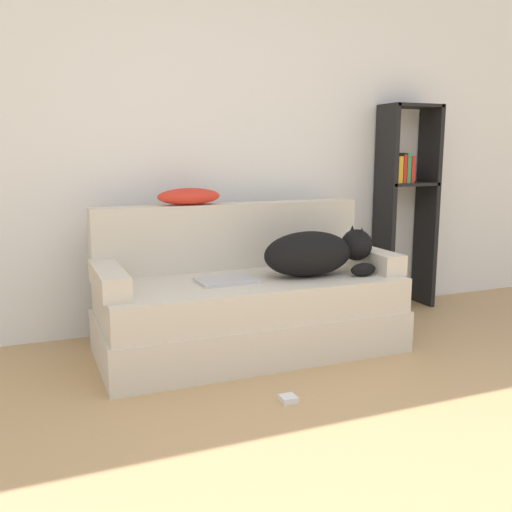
{
  "coord_description": "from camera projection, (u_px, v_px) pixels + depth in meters",
  "views": [
    {
      "loc": [
        -1.19,
        -1.18,
        1.21
      ],
      "look_at": [
        0.06,
        1.85,
        0.61
      ],
      "focal_mm": 40.0,
      "sensor_mm": 36.0,
      "label": 1
    }
  ],
  "objects": [
    {
      "name": "couch_arm_left",
      "position": [
        109.0,
        279.0,
        3.12
      ],
      "size": [
        0.15,
        0.63,
        0.13
      ],
      "color": "beige",
      "rests_on": "couch"
    },
    {
      "name": "couch_arm_right",
      "position": [
        368.0,
        258.0,
        3.75
      ],
      "size": [
        0.15,
        0.63,
        0.13
      ],
      "color": "beige",
      "rests_on": "couch"
    },
    {
      "name": "couch",
      "position": [
        250.0,
        315.0,
        3.49
      ],
      "size": [
        1.82,
        0.82,
        0.46
      ],
      "color": "beige",
      "rests_on": "ground_plane"
    },
    {
      "name": "dog",
      "position": [
        317.0,
        253.0,
        3.49
      ],
      "size": [
        0.73,
        0.32,
        0.29
      ],
      "color": "black",
      "rests_on": "couch"
    },
    {
      "name": "couch_backrest",
      "position": [
        231.0,
        236.0,
        3.72
      ],
      "size": [
        1.78,
        0.15,
        0.42
      ],
      "color": "beige",
      "rests_on": "couch"
    },
    {
      "name": "bookshelf",
      "position": [
        406.0,
        195.0,
        4.39
      ],
      "size": [
        0.44,
        0.26,
        1.56
      ],
      "color": "black",
      "rests_on": "ground_plane"
    },
    {
      "name": "throw_pillow",
      "position": [
        189.0,
        196.0,
        3.58
      ],
      "size": [
        0.4,
        0.2,
        0.11
      ],
      "color": "red",
      "rests_on": "couch_backrest"
    },
    {
      "name": "power_adapter",
      "position": [
        288.0,
        399.0,
        2.8
      ],
      "size": [
        0.08,
        0.08,
        0.03
      ],
      "color": "silver",
      "rests_on": "ground_plane"
    },
    {
      "name": "laptop",
      "position": [
        227.0,
        280.0,
        3.34
      ],
      "size": [
        0.35,
        0.24,
        0.02
      ],
      "rotation": [
        0.0,
        0.0,
        0.03
      ],
      "color": "#B7B7BC",
      "rests_on": "couch"
    },
    {
      "name": "wall_back",
      "position": [
        205.0,
        131.0,
        3.89
      ],
      "size": [
        7.76,
        0.06,
        2.7
      ],
      "color": "white",
      "rests_on": "ground_plane"
    }
  ]
}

